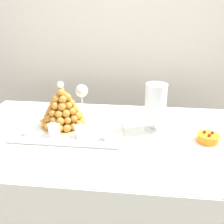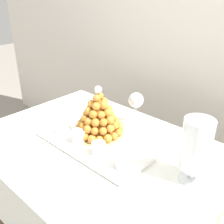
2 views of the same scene
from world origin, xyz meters
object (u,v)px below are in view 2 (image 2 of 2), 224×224
at_px(dessert_cup_left, 60,127).
at_px(croquembouche, 99,116).
at_px(serving_tray, 103,140).
at_px(macaron_goblet, 196,146).
at_px(dessert_cup_mid_right, 122,162).
at_px(creme_brulee_ramekin, 86,125).
at_px(wine_glass, 136,101).
at_px(dessert_cup_mid_left, 79,137).
at_px(dessert_cup_centre, 99,149).

bearing_deg(dessert_cup_left, croquembouche, 37.50).
height_order(serving_tray, macaron_goblet, macaron_goblet).
xyz_separation_m(croquembouche, dessert_cup_mid_right, (0.26, -0.12, -0.07)).
bearing_deg(dessert_cup_left, creme_brulee_ramekin, 64.75).
distance_m(macaron_goblet, wine_glass, 0.48).
xyz_separation_m(serving_tray, dessert_cup_left, (-0.21, -0.09, 0.03)).
bearing_deg(macaron_goblet, croquembouche, -178.74).
xyz_separation_m(serving_tray, croquembouche, (-0.05, 0.03, 0.10)).
height_order(croquembouche, macaron_goblet, croquembouche).
distance_m(dessert_cup_left, dessert_cup_mid_right, 0.41).
bearing_deg(dessert_cup_mid_left, creme_brulee_ramekin, 125.16).
xyz_separation_m(dessert_cup_left, wine_glass, (0.22, 0.33, 0.10)).
xyz_separation_m(serving_tray, dessert_cup_mid_right, (0.20, -0.10, 0.03)).
distance_m(dessert_cup_left, dessert_cup_mid_left, 0.14).
bearing_deg(wine_glass, creme_brulee_ramekin, -127.09).
distance_m(serving_tray, dessert_cup_mid_left, 0.12).
distance_m(dessert_cup_mid_right, macaron_goblet, 0.30).
bearing_deg(dessert_cup_left, wine_glass, 56.97).
bearing_deg(dessert_cup_left, dessert_cup_mid_right, -0.65).
height_order(croquembouche, creme_brulee_ramekin, croquembouche).
xyz_separation_m(dessert_cup_mid_left, dessert_cup_centre, (0.14, -0.01, -0.00)).
distance_m(dessert_cup_mid_left, macaron_goblet, 0.53).
height_order(dessert_cup_left, macaron_goblet, macaron_goblet).
height_order(dessert_cup_mid_left, macaron_goblet, macaron_goblet).
bearing_deg(dessert_cup_mid_right, dessert_cup_left, 179.35).
distance_m(dessert_cup_mid_left, wine_glass, 0.35).
relative_size(dessert_cup_mid_left, creme_brulee_ramekin, 0.77).
bearing_deg(serving_tray, dessert_cup_left, -155.84).
height_order(dessert_cup_left, wine_glass, wine_glass).
height_order(serving_tray, wine_glass, wine_glass).
height_order(croquembouche, dessert_cup_left, croquembouche).
relative_size(dessert_cup_left, creme_brulee_ramekin, 0.62).
height_order(serving_tray, dessert_cup_mid_right, dessert_cup_mid_right).
xyz_separation_m(creme_brulee_ramekin, wine_glass, (0.16, 0.21, 0.11)).
relative_size(dessert_cup_centre, dessert_cup_mid_right, 1.10).
xyz_separation_m(serving_tray, dessert_cup_centre, (0.07, -0.10, 0.03)).
bearing_deg(serving_tray, dessert_cup_centre, -54.18).
height_order(croquembouche, dessert_cup_mid_left, croquembouche).
height_order(dessert_cup_centre, wine_glass, wine_glass).
relative_size(croquembouche, macaron_goblet, 0.97).
bearing_deg(serving_tray, macaron_goblet, 4.77).
height_order(dessert_cup_left, dessert_cup_mid_right, dessert_cup_mid_right).
xyz_separation_m(dessert_cup_mid_right, creme_brulee_ramekin, (-0.36, 0.13, -0.01)).
relative_size(macaron_goblet, wine_glass, 1.44).
xyz_separation_m(dessert_cup_centre, creme_brulee_ramekin, (-0.22, 0.13, -0.01)).
bearing_deg(wine_glass, dessert_cup_mid_right, -59.31).
relative_size(dessert_cup_mid_right, macaron_goblet, 0.21).
bearing_deg(croquembouche, creme_brulee_ramekin, 178.25).
bearing_deg(dessert_cup_mid_right, creme_brulee_ramekin, 160.25).
relative_size(croquembouche, dessert_cup_mid_right, 4.57).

